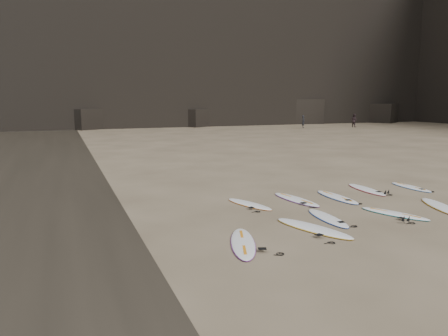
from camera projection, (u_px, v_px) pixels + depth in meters
The scene contains 13 objects.
ground at pixel (358, 218), 14.27m from camera, with size 240.00×240.00×0.00m, color #897559.
surfboard_0 at pixel (243, 243), 11.67m from camera, with size 0.62×2.60×0.09m, color white.
surfboard_1 at pixel (313, 228), 12.99m from camera, with size 0.66×2.76×0.10m, color white.
surfboard_2 at pixel (328, 218), 14.12m from camera, with size 0.57×2.35×0.08m, color white.
surfboard_3 at pixel (394, 213), 14.63m from camera, with size 0.56×2.35×0.08m, color white.
surfboard_4 at pixel (442, 207), 15.53m from camera, with size 0.64×2.68×0.10m, color white.
surfboard_5 at pixel (249, 204), 15.94m from camera, with size 0.54×2.26×0.08m, color white.
surfboard_6 at pixel (296, 199), 16.65m from camera, with size 0.62×2.60×0.09m, color white.
surfboard_7 at pixel (337, 197), 17.06m from camera, with size 0.61×2.54×0.09m, color white.
surfboard_8 at pixel (366, 189), 18.46m from camera, with size 0.60×2.51×0.09m, color white.
surfboard_9 at pixel (411, 187), 18.96m from camera, with size 0.54×2.24×0.08m, color white.
person_a at pixel (303, 122), 55.96m from camera, with size 0.58×0.38×1.59m, color black.
person_b at pixel (354, 121), 57.16m from camera, with size 0.84×0.65×1.72m, color black.
Camera 1 is at (-8.97, -11.39, 3.90)m, focal length 35.00 mm.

